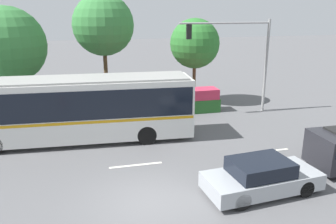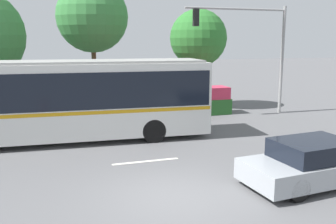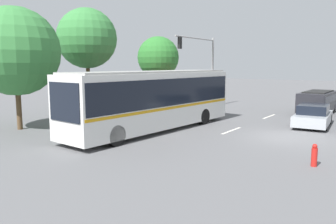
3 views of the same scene
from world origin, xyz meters
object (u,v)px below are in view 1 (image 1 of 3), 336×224
(city_bus, at_px, (78,106))
(street_tree_centre, at_px, (103,25))
(sedan_foreground, at_px, (261,177))
(street_tree_left, at_px, (7,45))
(street_tree_right, at_px, (195,44))
(traffic_light_pole, at_px, (243,50))

(city_bus, relative_size, street_tree_centre, 1.53)
(city_bus, distance_m, street_tree_centre, 8.86)
(sedan_foreground, height_order, street_tree_left, street_tree_left)
(street_tree_left, distance_m, street_tree_right, 12.67)
(street_tree_centre, bearing_deg, city_bus, -104.22)
(sedan_foreground, relative_size, street_tree_right, 0.74)
(traffic_light_pole, height_order, street_tree_left, street_tree_left)
(sedan_foreground, relative_size, street_tree_left, 0.65)
(sedan_foreground, distance_m, traffic_light_pole, 11.24)
(city_bus, height_order, street_tree_right, street_tree_right)
(city_bus, relative_size, street_tree_right, 1.95)
(city_bus, bearing_deg, street_tree_centre, -100.78)
(traffic_light_pole, distance_m, street_tree_left, 15.42)
(city_bus, bearing_deg, street_tree_left, -53.27)
(traffic_light_pole, xyz_separation_m, street_tree_right, (-2.28, 3.17, 0.17))
(sedan_foreground, bearing_deg, city_bus, 128.29)
(sedan_foreground, height_order, traffic_light_pole, traffic_light_pole)
(street_tree_centre, bearing_deg, street_tree_left, -169.62)
(street_tree_centre, bearing_deg, sedan_foreground, -72.18)
(sedan_foreground, xyz_separation_m, traffic_light_pole, (3.81, 9.95, 3.58))
(street_tree_left, xyz_separation_m, street_tree_centre, (6.33, 1.16, 1.17))
(city_bus, relative_size, street_tree_left, 1.71)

